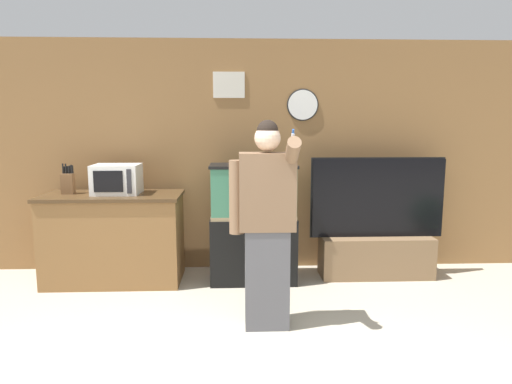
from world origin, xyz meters
name	(u,v)px	position (x,y,z in m)	size (l,w,h in m)	color
wall_back_paneled	(243,156)	(0.00, 2.99, 1.30)	(10.00, 0.08, 2.60)	olive
counter_island	(114,238)	(-1.38, 2.52, 0.47)	(1.44, 0.68, 0.95)	brown
microwave	(117,179)	(-1.33, 2.54, 1.10)	(0.47, 0.38, 0.31)	white
knife_block	(68,183)	(-1.84, 2.56, 1.06)	(0.12, 0.09, 0.32)	brown
aquarium_on_stand	(253,223)	(0.10, 2.48, 0.63)	(0.90, 0.45, 1.26)	black
tv_on_stand	(376,242)	(1.46, 2.57, 0.38)	(1.46, 0.40, 1.32)	brown
person_standing	(266,222)	(0.17, 1.35, 0.89)	(0.54, 0.41, 1.71)	#515156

